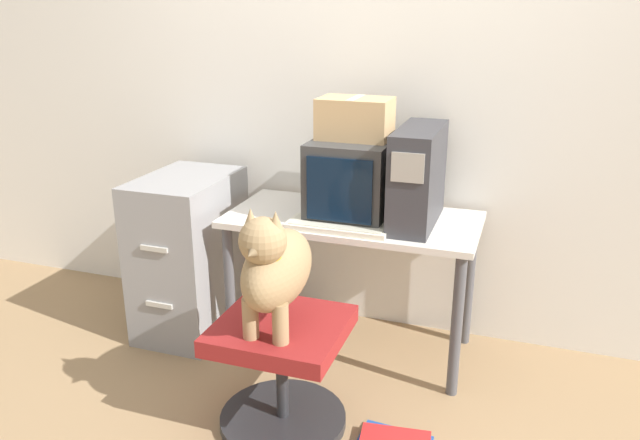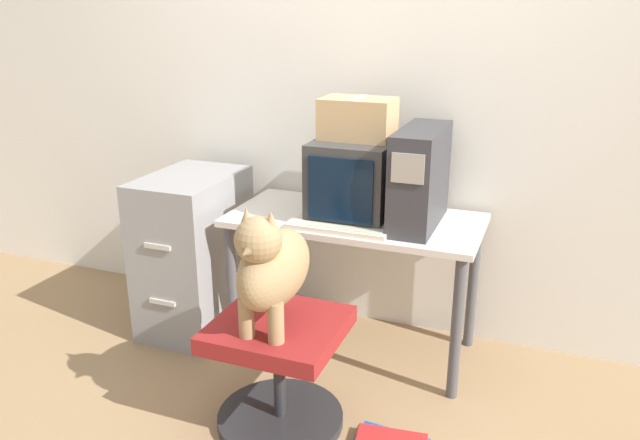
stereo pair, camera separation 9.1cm
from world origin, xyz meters
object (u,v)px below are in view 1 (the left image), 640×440
(filing_cabinet, at_px, (189,255))
(dog, at_px, (275,266))
(pc_tower, at_px, (418,176))
(crt_monitor, at_px, (354,177))
(keyboard, at_px, (338,226))
(cardboard_box, at_px, (355,118))
(office_chair, at_px, (282,366))

(filing_cabinet, bearing_deg, dog, -40.55)
(pc_tower, bearing_deg, dog, -117.72)
(crt_monitor, height_order, keyboard, crt_monitor)
(pc_tower, distance_m, keyboard, 0.42)
(pc_tower, xyz_separation_m, keyboard, (-0.31, -0.20, -0.21))
(crt_monitor, bearing_deg, cardboard_box, 90.00)
(pc_tower, distance_m, cardboard_box, 0.39)
(crt_monitor, relative_size, keyboard, 1.01)
(keyboard, bearing_deg, dog, -98.06)
(crt_monitor, distance_m, pc_tower, 0.31)
(pc_tower, distance_m, filing_cabinet, 1.27)
(crt_monitor, xyz_separation_m, cardboard_box, (0.00, 0.00, 0.28))
(pc_tower, height_order, keyboard, pc_tower)
(crt_monitor, bearing_deg, pc_tower, -4.22)
(keyboard, distance_m, cardboard_box, 0.50)
(cardboard_box, bearing_deg, dog, -96.23)
(keyboard, relative_size, filing_cabinet, 0.55)
(filing_cabinet, height_order, cardboard_box, cardboard_box)
(keyboard, height_order, filing_cabinet, filing_cabinet)
(crt_monitor, relative_size, cardboard_box, 1.44)
(dog, bearing_deg, pc_tower, 62.28)
(pc_tower, xyz_separation_m, office_chair, (-0.39, -0.69, -0.65))
(dog, relative_size, cardboard_box, 1.55)
(pc_tower, relative_size, filing_cabinet, 0.60)
(pc_tower, xyz_separation_m, filing_cabinet, (-1.16, -0.08, -0.50))
(pc_tower, height_order, filing_cabinet, pc_tower)
(office_chair, xyz_separation_m, dog, (0.00, -0.05, 0.46))
(dog, bearing_deg, keyboard, 81.94)
(dog, distance_m, cardboard_box, 0.88)
(keyboard, relative_size, cardboard_box, 1.42)
(cardboard_box, bearing_deg, keyboard, -91.67)
(office_chair, bearing_deg, cardboard_box, 83.37)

